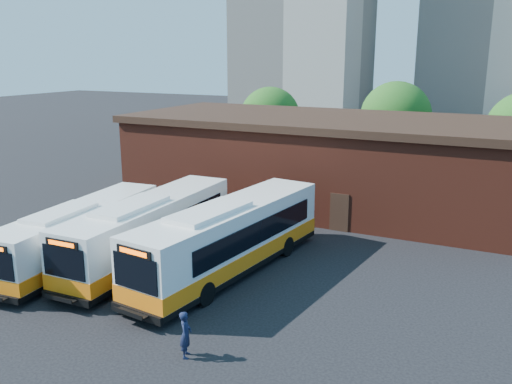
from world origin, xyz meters
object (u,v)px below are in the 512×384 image
at_px(bus_mideast, 230,240).
at_px(transit_worker, 186,334).
at_px(bus_midwest, 150,232).
at_px(bus_west, 81,235).

relative_size(bus_mideast, transit_worker, 7.75).
distance_m(bus_midwest, transit_worker, 10.04).
xyz_separation_m(bus_west, transit_worker, (10.15, -5.49, -0.57)).
bearing_deg(bus_mideast, bus_west, -157.23).
distance_m(bus_west, bus_mideast, 8.08).
bearing_deg(bus_midwest, bus_west, -152.85).
height_order(bus_west, bus_mideast, bus_mideast).
relative_size(bus_west, bus_midwest, 0.92).
bearing_deg(bus_mideast, bus_midwest, -167.15).
distance_m(bus_mideast, transit_worker, 8.09).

